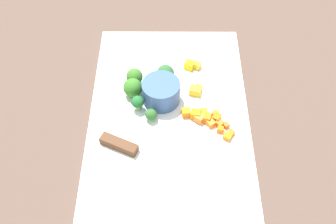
% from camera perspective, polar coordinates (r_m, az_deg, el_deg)
% --- Properties ---
extents(ground_plane, '(4.00, 4.00, 0.00)m').
position_cam_1_polar(ground_plane, '(0.88, 0.00, -0.90)').
color(ground_plane, brown).
extents(cutting_board, '(0.53, 0.33, 0.01)m').
position_cam_1_polar(cutting_board, '(0.87, 0.00, -0.66)').
color(cutting_board, white).
rests_on(cutting_board, ground_plane).
extents(prep_bowl, '(0.08, 0.08, 0.05)m').
position_cam_1_polar(prep_bowl, '(0.88, -1.10, 2.76)').
color(prep_bowl, '#39598F').
rests_on(prep_bowl, cutting_board).
extents(chef_knife, '(0.16, 0.30, 0.02)m').
position_cam_1_polar(chef_knife, '(0.80, -2.81, -6.18)').
color(chef_knife, silver).
rests_on(chef_knife, cutting_board).
extents(carrot_dice_0, '(0.02, 0.02, 0.01)m').
position_cam_1_polar(carrot_dice_0, '(0.85, 5.71, -1.56)').
color(carrot_dice_0, orange).
rests_on(carrot_dice_0, cutting_board).
extents(carrot_dice_1, '(0.02, 0.02, 0.02)m').
position_cam_1_polar(carrot_dice_1, '(0.85, 4.17, -0.89)').
color(carrot_dice_1, orange).
rests_on(carrot_dice_1, cutting_board).
extents(carrot_dice_2, '(0.02, 0.02, 0.01)m').
position_cam_1_polar(carrot_dice_2, '(0.87, 6.32, -0.24)').
color(carrot_dice_2, orange).
rests_on(carrot_dice_2, cutting_board).
extents(carrot_dice_3, '(0.02, 0.02, 0.01)m').
position_cam_1_polar(carrot_dice_3, '(0.85, 7.80, -1.83)').
color(carrot_dice_3, orange).
rests_on(carrot_dice_3, cutting_board).
extents(carrot_dice_4, '(0.02, 0.02, 0.01)m').
position_cam_1_polar(carrot_dice_4, '(0.85, 6.93, -1.60)').
color(carrot_dice_4, orange).
rests_on(carrot_dice_4, cutting_board).
extents(carrot_dice_5, '(0.02, 0.02, 0.01)m').
position_cam_1_polar(carrot_dice_5, '(0.86, 6.50, -0.81)').
color(carrot_dice_5, orange).
rests_on(carrot_dice_5, cutting_board).
extents(carrot_dice_6, '(0.01, 0.02, 0.01)m').
position_cam_1_polar(carrot_dice_6, '(0.84, 7.02, -2.39)').
color(carrot_dice_6, orange).
rests_on(carrot_dice_6, cutting_board).
extents(carrot_dice_7, '(0.01, 0.01, 0.01)m').
position_cam_1_polar(carrot_dice_7, '(0.84, 8.53, -2.86)').
color(carrot_dice_7, orange).
rests_on(carrot_dice_7, cutting_board).
extents(carrot_dice_8, '(0.02, 0.02, 0.01)m').
position_cam_1_polar(carrot_dice_8, '(0.87, 4.79, -0.19)').
color(carrot_dice_8, orange).
rests_on(carrot_dice_8, cutting_board).
extents(carrot_dice_9, '(0.02, 0.02, 0.02)m').
position_cam_1_polar(carrot_dice_9, '(0.86, 2.34, -0.22)').
color(carrot_dice_9, orange).
rests_on(carrot_dice_9, cutting_board).
extents(carrot_dice_10, '(0.02, 0.02, 0.02)m').
position_cam_1_polar(carrot_dice_10, '(0.86, 5.24, -0.85)').
color(carrot_dice_10, orange).
rests_on(carrot_dice_10, cutting_board).
extents(carrot_dice_11, '(0.02, 0.02, 0.02)m').
position_cam_1_polar(carrot_dice_11, '(0.86, 3.64, -0.32)').
color(carrot_dice_11, orange).
rests_on(carrot_dice_11, cutting_board).
extents(carrot_dice_12, '(0.02, 0.02, 0.01)m').
position_cam_1_polar(carrot_dice_12, '(0.84, 8.00, -3.33)').
color(carrot_dice_12, orange).
rests_on(carrot_dice_12, cutting_board).
extents(pepper_dice_0, '(0.02, 0.03, 0.02)m').
position_cam_1_polar(pepper_dice_0, '(0.90, 3.59, 2.92)').
color(pepper_dice_0, yellow).
rests_on(pepper_dice_0, cutting_board).
extents(pepper_dice_1, '(0.03, 0.03, 0.02)m').
position_cam_1_polar(pepper_dice_1, '(0.96, 2.83, 6.41)').
color(pepper_dice_1, yellow).
rests_on(pepper_dice_1, cutting_board).
extents(pepper_dice_2, '(0.02, 0.02, 0.01)m').
position_cam_1_polar(pepper_dice_2, '(0.91, 4.04, 3.34)').
color(pepper_dice_2, yellow).
rests_on(pepper_dice_2, cutting_board).
extents(pepper_dice_3, '(0.02, 0.02, 0.02)m').
position_cam_1_polar(pepper_dice_3, '(0.96, 3.89, 6.34)').
color(pepper_dice_3, yellow).
rests_on(pepper_dice_3, cutting_board).
extents(broccoli_floret_0, '(0.04, 0.04, 0.04)m').
position_cam_1_polar(broccoli_floret_0, '(0.89, -4.98, 3.31)').
color(broccoli_floret_0, '#93C35A').
rests_on(broccoli_floret_0, cutting_board).
extents(broccoli_floret_1, '(0.04, 0.04, 0.04)m').
position_cam_1_polar(broccoli_floret_1, '(0.91, -4.74, 4.82)').
color(broccoli_floret_1, '#97C266').
rests_on(broccoli_floret_1, cutting_board).
extents(broccoli_floret_2, '(0.02, 0.02, 0.03)m').
position_cam_1_polar(broccoli_floret_2, '(0.85, -2.48, -0.39)').
color(broccoli_floret_2, '#86C063').
rests_on(broccoli_floret_2, cutting_board).
extents(broccoli_floret_3, '(0.03, 0.03, 0.04)m').
position_cam_1_polar(broccoli_floret_3, '(0.86, -4.31, 1.33)').
color(broccoli_floret_3, '#94C46D').
rests_on(broccoli_floret_3, cutting_board).
extents(broccoli_floret_4, '(0.04, 0.04, 0.04)m').
position_cam_1_polar(broccoli_floret_4, '(0.91, -0.50, 5.26)').
color(broccoli_floret_4, '#96C064').
rests_on(broccoli_floret_4, cutting_board).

